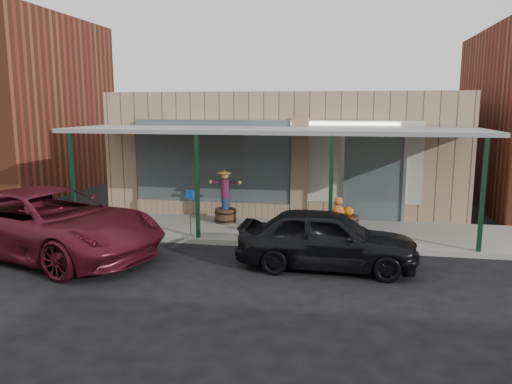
% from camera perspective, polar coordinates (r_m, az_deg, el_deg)
% --- Properties ---
extents(ground, '(120.00, 120.00, 0.00)m').
position_cam_1_polar(ground, '(11.57, -1.09, -9.06)').
color(ground, black).
rests_on(ground, ground).
extents(sidewalk, '(40.00, 3.20, 0.15)m').
position_cam_1_polar(sidewalk, '(14.95, 1.68, -4.39)').
color(sidewalk, gray).
rests_on(sidewalk, ground).
extents(storefront, '(12.00, 6.25, 4.20)m').
position_cam_1_polar(storefront, '(19.09, 3.81, 4.83)').
color(storefront, '#907558').
rests_on(storefront, ground).
extents(awning, '(12.00, 3.00, 3.04)m').
position_cam_1_polar(awning, '(14.47, 1.71, 6.91)').
color(awning, slate).
rests_on(awning, ground).
extents(block_buildings_near, '(61.00, 8.00, 8.00)m').
position_cam_1_polar(block_buildings_near, '(19.92, 10.05, 9.73)').
color(block_buildings_near, brown).
rests_on(block_buildings_near, ground).
extents(barrel_scarecrow, '(1.03, 0.72, 1.70)m').
position_cam_1_polar(barrel_scarecrow, '(15.53, -3.53, -1.41)').
color(barrel_scarecrow, '#482B1D').
rests_on(barrel_scarecrow, sidewalk).
extents(barrel_pumpkin, '(0.79, 0.79, 0.74)m').
position_cam_1_polar(barrel_pumpkin, '(14.91, 10.44, -3.26)').
color(barrel_pumpkin, '#482B1D').
rests_on(barrel_pumpkin, sidewalk).
extents(handicap_sign, '(0.26, 0.09, 1.29)m').
position_cam_1_polar(handicap_sign, '(14.09, -7.54, -1.60)').
color(handicap_sign, gray).
rests_on(handicap_sign, sidewalk).
extents(parked_sedan, '(4.18, 1.86, 1.56)m').
position_cam_1_polar(parked_sedan, '(11.74, 8.12, -5.28)').
color(parked_sedan, black).
rests_on(parked_sedan, ground).
extents(car_maroon, '(6.65, 4.42, 1.70)m').
position_cam_1_polar(car_maroon, '(13.56, -22.58, -3.28)').
color(car_maroon, '#561121').
rests_on(car_maroon, ground).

